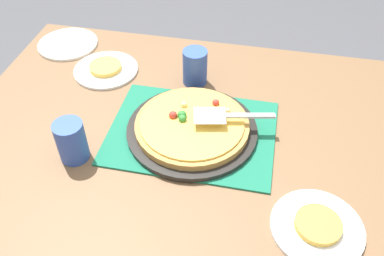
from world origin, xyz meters
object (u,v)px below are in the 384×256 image
object	(u,v)px
plate_near_left	(106,70)
cup_near	(71,141)
plate_far_right	(317,228)
cup_far	(195,67)
pizza_server	(227,116)
served_slice_right	(318,225)
pizza_pan	(192,130)
plate_side	(68,44)
pizza	(192,125)
served_slice_left	(105,67)

from	to	relation	value
plate_near_left	cup_near	bearing A→B (deg)	-81.81
plate_far_right	cup_near	world-z (taller)	cup_near
cup_far	pizza_server	bearing A→B (deg)	-58.68
pizza_server	plate_near_left	bearing A→B (deg)	153.87
plate_near_left	served_slice_right	world-z (taller)	served_slice_right
pizza_pan	plate_side	xyz separation A→B (m)	(-0.55, 0.37, -0.01)
pizza_server	plate_side	bearing A→B (deg)	151.71
pizza	pizza_server	xyz separation A→B (m)	(0.10, 0.02, 0.04)
plate_side	served_slice_right	xyz separation A→B (m)	(0.91, -0.63, 0.01)
pizza_pan	served_slice_right	xyz separation A→B (m)	(0.35, -0.26, 0.01)
pizza_pan	plate_side	bearing A→B (deg)	146.27
pizza	plate_near_left	xyz separation A→B (m)	(-0.35, 0.24, -0.03)
cup_far	pizza_server	world-z (taller)	cup_far
plate_near_left	cup_far	size ratio (longest dim) A/B	1.83
plate_far_right	served_slice_left	distance (m)	0.87
pizza_pan	plate_far_right	xyz separation A→B (m)	(0.35, -0.26, -0.01)
pizza_pan	served_slice_left	size ratio (longest dim) A/B	3.45
plate_far_right	served_slice_right	world-z (taller)	served_slice_right
plate_far_right	plate_side	xyz separation A→B (m)	(-0.91, 0.63, 0.00)
plate_far_right	served_slice_left	size ratio (longest dim) A/B	2.00
plate_far_right	pizza	bearing A→B (deg)	143.85
plate_near_left	cup_far	xyz separation A→B (m)	(0.31, 0.00, 0.06)
plate_near_left	served_slice_left	world-z (taller)	served_slice_left
pizza_pan	plate_far_right	distance (m)	0.44
cup_near	cup_far	size ratio (longest dim) A/B	1.00
served_slice_right	pizza_server	xyz separation A→B (m)	(-0.26, 0.28, 0.05)
pizza	pizza_pan	bearing A→B (deg)	-64.75
served_slice_right	cup_far	size ratio (longest dim) A/B	0.92
plate_near_left	cup_near	world-z (taller)	cup_near
pizza_pan	served_slice_left	world-z (taller)	served_slice_left
pizza	plate_far_right	size ratio (longest dim) A/B	1.50
served_slice_left	served_slice_right	size ratio (longest dim) A/B	1.00
plate_near_left	served_slice_right	distance (m)	0.87
pizza_pan	plate_near_left	xyz separation A→B (m)	(-0.35, 0.24, -0.01)
served_slice_left	pizza_server	bearing A→B (deg)	-26.13
pizza	cup_near	distance (m)	0.34
pizza_pan	plate_side	world-z (taller)	pizza_pan
plate_near_left	cup_near	size ratio (longest dim) A/B	1.83
pizza	plate_near_left	world-z (taller)	pizza
plate_far_right	served_slice_right	bearing A→B (deg)	0.00
served_slice_left	pizza_server	size ratio (longest dim) A/B	0.47
pizza	plate_side	world-z (taller)	pizza
served_slice_left	cup_far	size ratio (longest dim) A/B	0.92
pizza	served_slice_right	xyz separation A→B (m)	(0.35, -0.26, -0.02)
pizza_pan	served_slice_left	xyz separation A→B (m)	(-0.35, 0.24, 0.01)
plate_far_right	cup_far	xyz separation A→B (m)	(-0.39, 0.50, 0.06)
served_slice_left	plate_far_right	bearing A→B (deg)	-35.15
served_slice_left	cup_far	distance (m)	0.32
served_slice_right	served_slice_left	bearing A→B (deg)	144.85
pizza_server	cup_near	bearing A→B (deg)	-155.90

